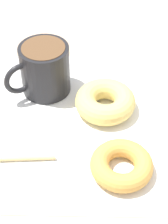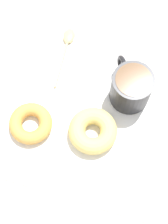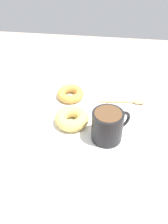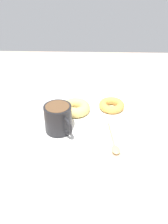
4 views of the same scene
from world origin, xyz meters
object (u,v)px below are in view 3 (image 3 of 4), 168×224
Objects in this scene: donut_far at (72,118)px; coffee_cup at (108,125)px; donut_near_cup at (71,94)px; spoon at (131,102)px.

coffee_cup is at bearing -113.10° from donut_far.
coffee_cup is at bearing -142.39° from donut_near_cup.
spoon is (11.97, -17.17, -1.31)cm from donut_far.
coffee_cup is 0.72× the size of spoon.
donut_near_cup is at bearing 88.85° from spoon.
spoon is (-0.40, -19.73, -0.93)cm from donut_near_cup.
coffee_cup is 1.05× the size of donut_far.
coffee_cup reaches higher than donut_far.
donut_near_cup is 12.63cm from donut_far.
donut_near_cup is 0.61× the size of spoon.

